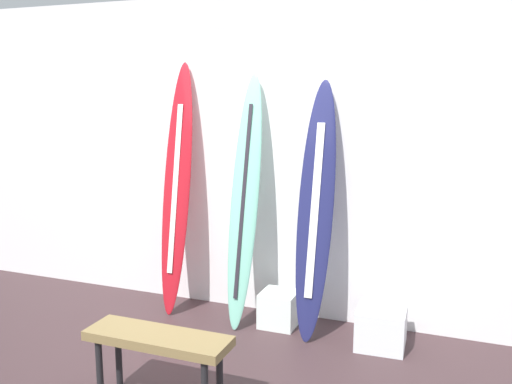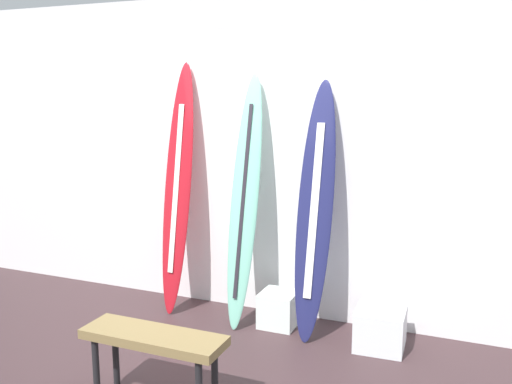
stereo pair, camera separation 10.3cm
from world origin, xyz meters
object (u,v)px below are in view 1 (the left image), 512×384
at_px(display_block_center, 381,327).
at_px(display_block_left, 279,309).
at_px(surfboard_crimson, 177,190).
at_px(surfboard_seafoam, 245,202).
at_px(surfboard_navy, 316,212).
at_px(bench, 158,344).

bearing_deg(display_block_center, display_block_left, 174.25).
bearing_deg(surfboard_crimson, display_block_center, -3.84).
distance_m(surfboard_seafoam, surfboard_navy, 0.62).
xyz_separation_m(surfboard_seafoam, display_block_left, (0.31, 0.02, -0.91)).
bearing_deg(display_block_center, surfboard_navy, 172.94).
height_order(display_block_left, display_block_center, display_block_center).
xyz_separation_m(display_block_center, bench, (-1.18, -1.36, 0.26)).
relative_size(surfboard_crimson, surfboard_navy, 1.08).
bearing_deg(bench, surfboard_seafoam, 89.96).
xyz_separation_m(display_block_left, bench, (-0.31, -1.45, 0.27)).
bearing_deg(surfboard_navy, surfboard_seafoam, -179.83).
bearing_deg(surfboard_crimson, surfboard_navy, -2.42).
bearing_deg(display_block_left, display_block_center, -5.75).
bearing_deg(display_block_left, bench, -102.05).
height_order(display_block_left, bench, bench).
relative_size(surfboard_crimson, display_block_left, 7.41).
xyz_separation_m(surfboard_navy, bench, (-0.62, -1.43, -0.61)).
relative_size(surfboard_seafoam, display_block_center, 5.50).
bearing_deg(bench, display_block_center, 48.97).
bearing_deg(surfboard_seafoam, surfboard_navy, 0.17).
bearing_deg(display_block_left, surfboard_navy, -3.32).
relative_size(surfboard_navy, display_block_center, 5.34).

